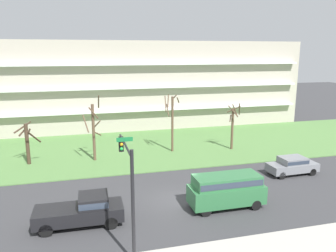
% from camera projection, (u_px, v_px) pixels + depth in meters
% --- Properties ---
extents(ground, '(160.00, 160.00, 0.00)m').
position_uv_depth(ground, '(175.00, 200.00, 24.52)').
color(ground, '#38383A').
extents(grass_lawn_strip, '(80.00, 16.00, 0.08)m').
position_uv_depth(grass_lawn_strip, '(141.00, 148.00, 37.73)').
color(grass_lawn_strip, '#547F42').
rests_on(grass_lawn_strip, ground).
extents(apartment_building, '(50.57, 14.09, 12.05)m').
position_uv_depth(apartment_building, '(123.00, 83.00, 50.19)').
color(apartment_building, '#B2A899').
rests_on(apartment_building, ground).
extents(tree_far_left, '(2.43, 2.44, 4.03)m').
position_uv_depth(tree_far_left, '(27.00, 142.00, 31.76)').
color(tree_far_left, '#423023').
rests_on(tree_far_left, ground).
extents(tree_left, '(1.78, 1.76, 6.60)m').
position_uv_depth(tree_left, '(94.00, 130.00, 32.67)').
color(tree_left, brown).
rests_on(tree_left, ground).
extents(tree_center, '(1.76, 1.73, 6.22)m').
position_uv_depth(tree_center, '(172.00, 120.00, 35.62)').
color(tree_center, brown).
rests_on(tree_center, ground).
extents(tree_right, '(1.78, 1.99, 5.30)m').
position_uv_depth(tree_right, '(233.00, 125.00, 36.59)').
color(tree_right, brown).
rests_on(tree_right, ground).
extents(van_green_near_left, '(5.20, 2.00, 2.36)m').
position_uv_depth(van_green_near_left, '(226.00, 189.00, 23.10)').
color(van_green_near_left, '#2D6B3D').
rests_on(van_green_near_left, ground).
extents(pickup_black_center_left, '(5.45, 2.13, 1.95)m').
position_uv_depth(pickup_black_center_left, '(83.00, 210.00, 20.79)').
color(pickup_black_center_left, black).
rests_on(pickup_black_center_left, ground).
extents(sedan_gray_center_right, '(4.45, 1.92, 1.57)m').
position_uv_depth(sedan_gray_center_right, '(292.00, 165.00, 29.53)').
color(sedan_gray_center_right, slate).
rests_on(sedan_gray_center_right, ground).
extents(traffic_signal_mast, '(0.90, 4.73, 6.05)m').
position_uv_depth(traffic_signal_mast, '(128.00, 176.00, 17.89)').
color(traffic_signal_mast, black).
rests_on(traffic_signal_mast, ground).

